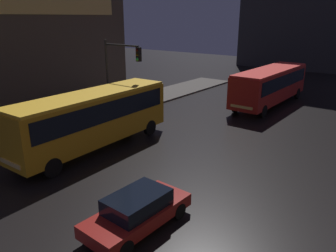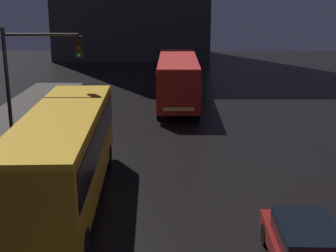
{
  "view_description": "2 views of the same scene",
  "coord_description": "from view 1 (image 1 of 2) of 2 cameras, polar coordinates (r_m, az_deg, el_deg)",
  "views": [
    {
      "loc": [
        11.05,
        -1.43,
        7.43
      ],
      "look_at": [
        0.04,
        12.8,
        1.44
      ],
      "focal_mm": 35.0,
      "sensor_mm": 36.0,
      "label": 1
    },
    {
      "loc": [
        0.13,
        -5.03,
        7.15
      ],
      "look_at": [
        0.1,
        13.55,
        2.01
      ],
      "focal_mm": 50.0,
      "sensor_mm": 36.0,
      "label": 2
    }
  ],
  "objects": [
    {
      "name": "traffic_light_main",
      "position": [
        23.06,
        -8.65,
        9.78
      ],
      "size": [
        3.31,
        0.35,
        5.97
      ],
      "color": "#2D2D2D",
      "rests_on": "ground"
    },
    {
      "name": "sidewalk_left",
      "position": [
        24.22,
        -21.46,
        -0.6
      ],
      "size": [
        4.0,
        48.0,
        0.15
      ],
      "color": "#56514C",
      "rests_on": "ground"
    },
    {
      "name": "bus_near",
      "position": [
        19.38,
        -12.87,
        1.9
      ],
      "size": [
        2.8,
        10.46,
        3.38
      ],
      "rotation": [
        0.0,
        0.0,
        3.17
      ],
      "color": "orange",
      "rests_on": "ground"
    },
    {
      "name": "car_taxi",
      "position": [
        12.41,
        -5.31,
        -14.42
      ],
      "size": [
        1.94,
        4.3,
        1.38
      ],
      "rotation": [
        0.0,
        0.0,
        3.11
      ],
      "color": "maroon",
      "rests_on": "ground"
    },
    {
      "name": "bus_far",
      "position": [
        30.21,
        17.4,
        7.18
      ],
      "size": [
        2.75,
        10.93,
        3.21
      ],
      "rotation": [
        0.0,
        0.0,
        3.13
      ],
      "color": "#AD1E19",
      "rests_on": "ground"
    },
    {
      "name": "pedestrian_near",
      "position": [
        22.92,
        -23.57,
        1.08
      ],
      "size": [
        0.41,
        0.41,
        1.81
      ],
      "rotation": [
        0.0,
        0.0,
        1.78
      ],
      "color": "black",
      "rests_on": "sidewalk_left"
    }
  ]
}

